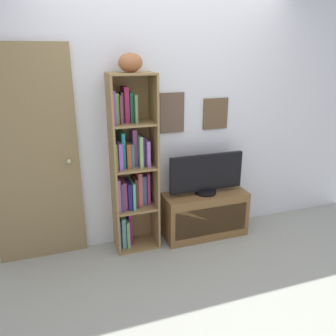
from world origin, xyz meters
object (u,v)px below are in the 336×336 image
object	(u,v)px
television	(206,174)
tv_stand	(205,214)
door	(33,159)
football	(131,63)
bookshelf	(131,167)

from	to	relation	value
television	tv_stand	bearing A→B (deg)	-90.00
door	television	bearing A→B (deg)	-5.19
tv_stand	door	bearing A→B (deg)	174.77
football	door	distance (m)	1.23
tv_stand	bookshelf	bearing A→B (deg)	175.56
football	tv_stand	bearing A→B (deg)	-2.05
football	television	distance (m)	1.36
television	door	world-z (taller)	door
tv_stand	television	distance (m)	0.46
bookshelf	television	xyz separation A→B (m)	(0.79, -0.06, -0.15)
bookshelf	door	size ratio (longest dim) A/B	0.87
tv_stand	television	xyz separation A→B (m)	(-0.00, 0.00, 0.46)
football	door	size ratio (longest dim) A/B	0.12
tv_stand	door	xyz separation A→B (m)	(-1.66, 0.15, 0.75)
bookshelf	television	size ratio (longest dim) A/B	2.17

